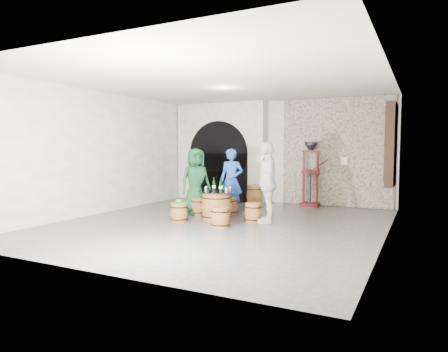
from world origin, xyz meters
The scene contains 31 objects.
ground centered at (0.00, 0.00, 0.00)m, with size 8.00×8.00×0.00m, color #303032.
wall_back centered at (0.00, 4.00, 1.60)m, with size 8.00×8.00×0.00m, color white.
wall_front centered at (0.00, -4.00, 1.60)m, with size 8.00×8.00×0.00m, color white.
wall_left centered at (-3.50, 0.00, 1.60)m, with size 8.00×8.00×0.00m, color white.
wall_right centered at (3.50, 0.00, 1.60)m, with size 8.00×8.00×0.00m, color white.
ceiling centered at (0.00, 0.00, 3.20)m, with size 8.00×8.00×0.00m, color beige.
stone_facing_panel centered at (1.80, 3.94, 1.60)m, with size 3.20×0.12×3.18m, color #A9A086.
arched_opening centered at (-1.90, 3.74, 1.58)m, with size 3.10×0.60×3.19m.
shuttered_window centered at (3.38, 2.40, 1.80)m, with size 0.23×1.10×2.00m.
barrel_table centered at (-0.31, 0.38, 0.34)m, with size 0.89×0.89×0.69m.
barrel_stool_left centered at (-1.10, 0.84, 0.22)m, with size 0.42×0.42×0.44m.
barrel_stool_far centered at (-0.40, 1.28, 0.22)m, with size 0.42×0.42×0.44m.
barrel_stool_right centered at (0.58, 0.51, 0.22)m, with size 0.42×0.42×0.44m.
barrel_stool_near_right centered at (0.18, -0.39, 0.22)m, with size 0.42×0.42×0.44m.
barrel_stool_near_left centered at (-0.99, -0.23, 0.22)m, with size 0.42×0.42×0.44m.
green_cap centered at (-0.98, -0.23, 0.48)m, with size 0.23×0.18×0.10m.
person_green centered at (-1.20, 0.90, 0.86)m, with size 0.84×0.55×1.71m, color #103C1F.
person_blue centered at (-0.42, 1.41, 0.86)m, with size 0.62×0.41×1.71m, color navy.
person_white centered at (0.91, 0.56, 0.94)m, with size 1.10×0.46×1.87m, color silver.
wine_bottle_left centered at (-0.41, 0.43, 0.82)m, with size 0.08×0.08×0.32m.
wine_bottle_center centered at (-0.18, 0.34, 0.82)m, with size 0.08×0.08×0.32m.
wine_bottle_right centered at (-0.26, 0.52, 0.82)m, with size 0.08×0.08×0.32m.
tasting_glass_a centered at (-0.56, 0.27, 0.74)m, with size 0.05×0.05×0.10m, color orange, non-canonical shape.
tasting_glass_b centered at (-0.05, 0.34, 0.74)m, with size 0.05×0.05×0.10m, color orange, non-canonical shape.
tasting_glass_c centered at (-0.52, 0.59, 0.74)m, with size 0.05×0.05×0.10m, color orange, non-canonical shape.
tasting_glass_d centered at (-0.07, 0.64, 0.74)m, with size 0.05×0.05×0.10m, color orange, non-canonical shape.
tasting_glass_e centered at (0.05, 0.17, 0.74)m, with size 0.05×0.05×0.10m, color orange, non-canonical shape.
tasting_glass_f centered at (-0.63, 0.45, 0.74)m, with size 0.05×0.05×0.10m, color orange, non-canonical shape.
side_barrel centered at (-0.35, 2.87, 0.32)m, with size 0.48×0.48×0.64m.
corking_press centered at (1.13, 3.60, 1.10)m, with size 0.79×0.45×1.90m.
control_box centered at (2.05, 3.86, 1.35)m, with size 0.18×0.10×0.22m, color silver.
Camera 1 is at (4.11, -8.03, 1.72)m, focal length 32.00 mm.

